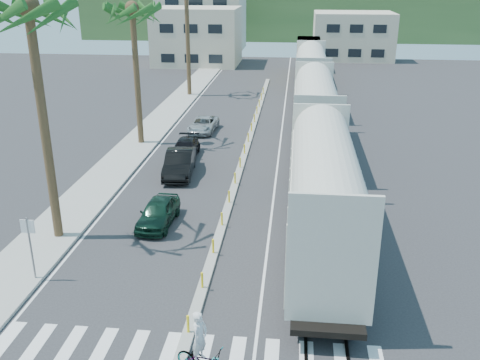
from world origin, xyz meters
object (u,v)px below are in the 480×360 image
street_sign (30,240)px  car_lead (158,212)px  cyclist (203,355)px  car_second (179,163)px

street_sign → car_lead: street_sign is taller
street_sign → cyclist: size_ratio=1.20×
car_lead → car_second: size_ratio=0.81×
car_second → cyclist: cyclist is taller
street_sign → car_second: bearing=75.7°
street_sign → car_lead: 7.31m
cyclist → street_sign: bearing=79.9°
car_lead → car_second: 7.51m
car_lead → car_second: bearing=96.0°
street_sign → cyclist: 9.64m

